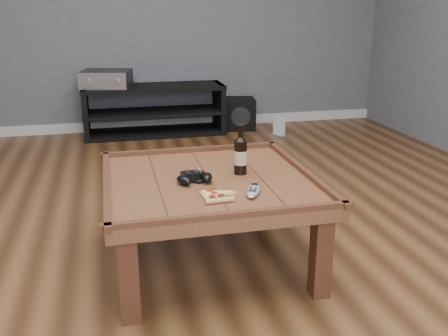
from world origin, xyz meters
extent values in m
plane|color=#3F2312|center=(0.00, 0.00, 0.00)|extent=(6.00, 6.00, 0.00)
cube|color=silver|center=(0.00, 2.99, 0.05)|extent=(5.00, 0.02, 0.10)
cube|color=#4F2816|center=(0.00, 0.00, 0.42)|extent=(1.00, 1.00, 0.06)
cube|color=#3F1F11|center=(-0.42, -0.42, 0.20)|extent=(0.08, 0.08, 0.39)
cube|color=#3F1F11|center=(0.42, -0.42, 0.20)|extent=(0.08, 0.08, 0.39)
cube|color=#3F1F11|center=(-0.42, 0.42, 0.20)|extent=(0.08, 0.08, 0.39)
cube|color=#3F1F11|center=(0.42, 0.42, 0.20)|extent=(0.08, 0.08, 0.39)
cube|color=#3F1F11|center=(0.00, 0.48, 0.46)|extent=(1.03, 0.03, 0.03)
cube|color=#3F1F11|center=(0.00, -0.48, 0.46)|extent=(1.03, 0.03, 0.03)
cube|color=#3F1F11|center=(0.48, 0.00, 0.46)|extent=(0.03, 1.03, 0.03)
cube|color=#3F1F11|center=(-0.48, 0.00, 0.46)|extent=(0.03, 1.03, 0.03)
cube|color=black|center=(0.00, 2.75, 0.48)|extent=(1.40, 0.45, 0.04)
cube|color=black|center=(0.00, 2.75, 0.23)|extent=(1.40, 0.45, 0.03)
cube|color=black|center=(0.00, 2.75, 0.02)|extent=(1.40, 0.45, 0.04)
cube|color=black|center=(-0.67, 2.75, 0.25)|extent=(0.05, 0.44, 0.50)
cube|color=black|center=(0.67, 2.75, 0.25)|extent=(0.05, 0.44, 0.50)
cylinder|color=black|center=(0.17, 0.04, 0.54)|extent=(0.06, 0.06, 0.17)
cone|color=black|center=(0.17, 0.04, 0.64)|extent=(0.06, 0.06, 0.03)
cylinder|color=black|center=(0.17, 0.04, 0.67)|extent=(0.03, 0.03, 0.06)
cylinder|color=black|center=(0.17, 0.04, 0.70)|extent=(0.03, 0.03, 0.01)
cylinder|color=#CBB692|center=(0.17, 0.04, 0.54)|extent=(0.07, 0.07, 0.07)
cube|color=black|center=(-0.08, -0.01, 0.48)|extent=(0.12, 0.08, 0.04)
ellipsoid|color=black|center=(-0.13, -0.06, 0.47)|extent=(0.09, 0.11, 0.04)
ellipsoid|color=black|center=(-0.02, -0.05, 0.47)|extent=(0.07, 0.10, 0.04)
cylinder|color=black|center=(-0.11, 0.00, 0.50)|extent=(0.02, 0.02, 0.01)
cylinder|color=black|center=(-0.06, -0.02, 0.50)|extent=(0.02, 0.02, 0.01)
cylinder|color=yellow|center=(-0.04, 0.01, 0.50)|extent=(0.01, 0.01, 0.01)
cylinder|color=red|center=(-0.03, 0.00, 0.50)|extent=(0.01, 0.01, 0.01)
cylinder|color=#0C33CC|center=(-0.05, 0.00, 0.50)|extent=(0.01, 0.01, 0.01)
cylinder|color=#0C9919|center=(-0.04, -0.01, 0.50)|extent=(0.01, 0.01, 0.01)
cylinder|color=tan|center=(-0.02, -0.32, 0.46)|extent=(0.13, 0.03, 0.02)
cylinder|color=#9D2714|center=(-0.04, -0.27, 0.47)|extent=(0.03, 0.03, 0.00)
cylinder|color=#9D2714|center=(0.00, -0.27, 0.47)|extent=(0.03, 0.03, 0.00)
cylinder|color=#9D2714|center=(-0.02, -0.24, 0.47)|extent=(0.03, 0.03, 0.00)
cylinder|color=#9D2714|center=(-0.04, -0.20, 0.47)|extent=(0.03, 0.03, 0.00)
cylinder|color=#9D2714|center=(-0.01, -0.18, 0.47)|extent=(0.03, 0.03, 0.00)
cube|color=black|center=(-0.07, -0.02, 0.46)|extent=(0.11, 0.11, 0.01)
cube|color=black|center=(-0.08, 0.00, 0.46)|extent=(0.06, 0.06, 0.00)
cube|color=black|center=(-0.05, -0.04, 0.46)|extent=(0.06, 0.06, 0.00)
ellipsoid|color=gray|center=(0.16, -0.24, 0.46)|extent=(0.13, 0.19, 0.03)
cube|color=black|center=(0.18, -0.19, 0.47)|extent=(0.04, 0.03, 0.00)
cube|color=black|center=(0.15, -0.25, 0.47)|extent=(0.05, 0.07, 0.00)
cube|color=black|center=(-0.45, 2.75, 0.58)|extent=(0.53, 0.46, 0.16)
cube|color=#B7BAC2|center=(-0.49, 2.57, 0.58)|extent=(0.44, 0.12, 0.16)
cylinder|color=#B7BAC2|center=(-0.63, 2.59, 0.58)|extent=(0.06, 0.03, 0.06)
cylinder|color=#B7BAC2|center=(-0.36, 2.53, 0.58)|extent=(0.06, 0.03, 0.06)
cube|color=black|center=(0.90, 2.80, 0.16)|extent=(0.37, 0.37, 0.32)
cylinder|color=black|center=(0.88, 2.64, 0.16)|extent=(0.20, 0.04, 0.20)
cube|color=slate|center=(1.21, 2.40, 0.01)|extent=(0.14, 0.17, 0.01)
cube|color=white|center=(1.21, 2.40, 0.10)|extent=(0.09, 0.14, 0.18)
camera|label=1|loc=(-0.45, -2.25, 1.25)|focal=40.00mm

